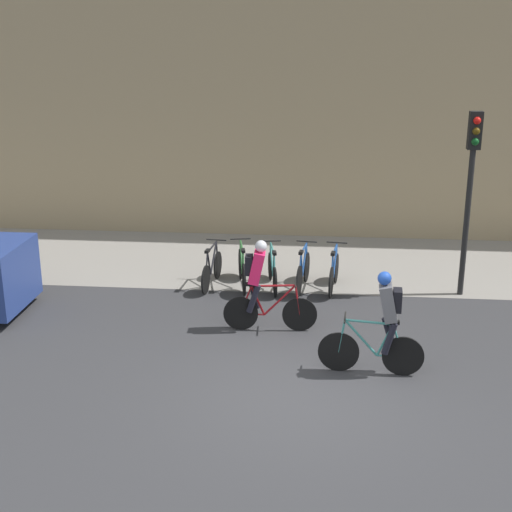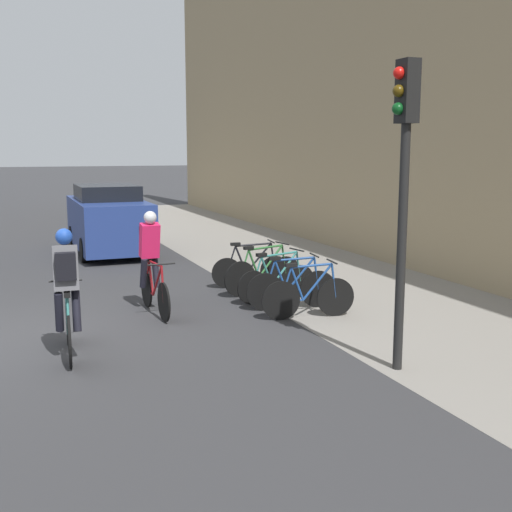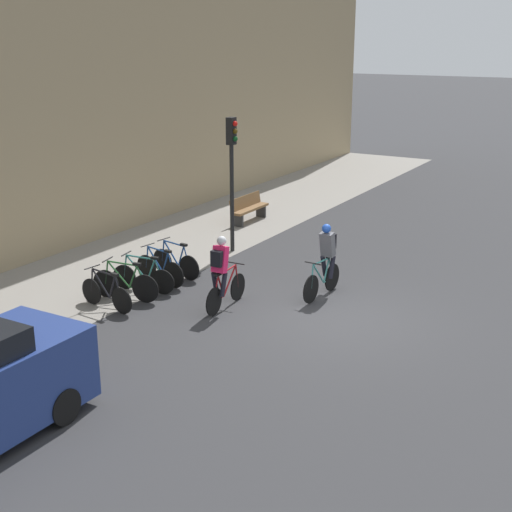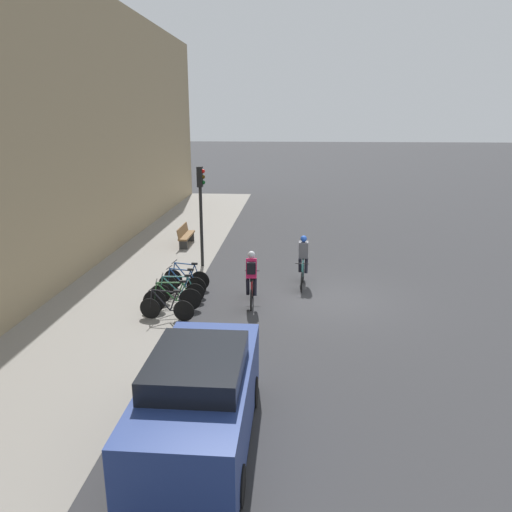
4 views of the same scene
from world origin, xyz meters
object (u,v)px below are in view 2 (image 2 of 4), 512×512
at_px(cyclist_pink, 151,258).
at_px(parked_bike_0, 251,268).
at_px(parked_bike_4, 308,295).
at_px(traffic_light_pole, 404,160).
at_px(parked_bike_3, 292,287).
at_px(parked_car, 108,220).
at_px(parked_bike_2, 277,281).
at_px(cyclist_grey, 67,291).
at_px(parked_bike_1, 263,273).

relative_size(cyclist_pink, parked_bike_0, 1.08).
height_order(parked_bike_4, traffic_light_pole, traffic_light_pole).
bearing_deg(parked_bike_3, parked_car, -165.08).
height_order(parked_bike_2, parked_bike_3, parked_bike_3).
height_order(cyclist_pink, traffic_light_pole, traffic_light_pole).
distance_m(parked_bike_3, parked_car, 7.88).
bearing_deg(parked_bike_2, parked_car, -163.73).
distance_m(parked_bike_2, parked_bike_4, 1.34).
relative_size(cyclist_grey, parked_car, 0.41).
height_order(parked_bike_4, parked_car, parked_car).
distance_m(parked_bike_4, parked_car, 8.53).
xyz_separation_m(cyclist_grey, traffic_light_pole, (1.98, 3.90, 1.73)).
relative_size(parked_bike_0, traffic_light_pole, 0.42).
height_order(parked_bike_1, parked_bike_2, parked_bike_1).
bearing_deg(cyclist_pink, parked_bike_0, 118.57).
height_order(parked_bike_0, traffic_light_pole, traffic_light_pole).
relative_size(parked_bike_1, parked_bike_3, 1.06).
bearing_deg(parked_bike_3, parked_bike_0, -179.96).
bearing_deg(cyclist_pink, parked_bike_4, 59.09).
bearing_deg(parked_bike_0, parked_bike_4, 0.03).
distance_m(parked_bike_1, parked_bike_3, 1.34).
relative_size(parked_bike_0, parked_bike_2, 0.98).
bearing_deg(parked_bike_0, cyclist_pink, -61.43).
xyz_separation_m(parked_bike_2, parked_car, (-6.93, -2.02, 0.51)).
xyz_separation_m(cyclist_pink, parked_bike_3, (0.73, 2.35, -0.55)).
bearing_deg(cyclist_pink, parked_bike_2, 88.36).
xyz_separation_m(parked_bike_3, traffic_light_pole, (3.38, -0.06, 2.28)).
bearing_deg(parked_bike_2, parked_bike_1, 179.91).
xyz_separation_m(parked_bike_2, traffic_light_pole, (4.05, -0.06, 2.29)).
distance_m(parked_bike_2, parked_car, 7.24).
bearing_deg(parked_car, parked_bike_1, 17.92).
bearing_deg(parked_bike_3, parked_bike_4, 0.00).
distance_m(parked_bike_0, parked_bike_2, 1.34).
xyz_separation_m(parked_bike_0, parked_bike_3, (2.01, 0.00, 0.01)).
relative_size(parked_bike_2, parked_bike_3, 1.02).
distance_m(cyclist_grey, parked_bike_1, 4.84).
distance_m(cyclist_grey, parked_bike_0, 5.25).
height_order(parked_bike_0, parked_car, parked_car).
relative_size(parked_bike_0, parked_bike_1, 0.95).
xyz_separation_m(parked_bike_4, traffic_light_pole, (2.71, -0.06, 2.28)).
bearing_deg(cyclist_grey, parked_bike_4, 100.39).
relative_size(parked_bike_4, parked_car, 0.38).
height_order(parked_bike_1, parked_bike_3, parked_bike_1).
bearing_deg(parked_bike_4, cyclist_grey, -79.61).
height_order(cyclist_grey, parked_car, parked_car).
xyz_separation_m(parked_bike_1, parked_car, (-6.26, -2.02, 0.49)).
bearing_deg(cyclist_grey, parked_bike_2, 117.56).
bearing_deg(parked_bike_1, parked_bike_2, -0.09).
xyz_separation_m(parked_bike_3, parked_car, (-7.60, -2.02, 0.50)).
distance_m(parked_bike_2, parked_bike_3, 0.67).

